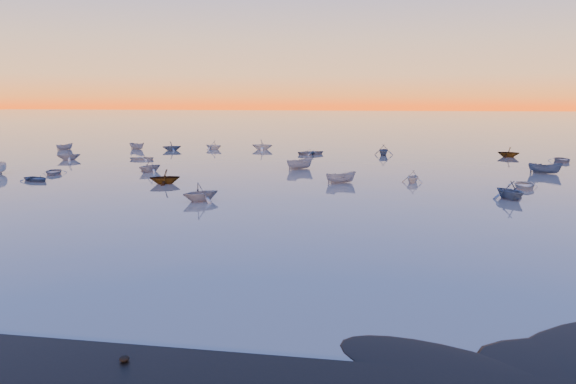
# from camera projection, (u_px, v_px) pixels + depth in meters

# --- Properties ---
(ground) EXTENTS (600.00, 600.00, 0.00)m
(ground) POSITION_uv_depth(u_px,v_px,m) (355.00, 143.00, 121.79)
(ground) COLOR slate
(ground) RESTS_ON ground
(mud_lobes) EXTENTS (140.00, 6.00, 0.07)m
(mud_lobes) POSITION_uv_depth(u_px,v_px,m) (230.00, 331.00, 23.62)
(mud_lobes) COLOR black
(mud_lobes) RESTS_ON ground
(moored_fleet) EXTENTS (124.00, 58.00, 1.20)m
(moored_fleet) POSITION_uv_depth(u_px,v_px,m) (337.00, 170.00, 76.11)
(moored_fleet) COLOR silver
(moored_fleet) RESTS_ON ground
(boat_near_left) EXTENTS (3.08, 4.08, 0.94)m
(boat_near_left) POSITION_uv_depth(u_px,v_px,m) (37.00, 181.00, 65.91)
(boat_near_left) COLOR #354965
(boat_near_left) RESTS_ON ground
(boat_near_center) EXTENTS (3.04, 4.00, 1.28)m
(boat_near_center) POSITION_uv_depth(u_px,v_px,m) (341.00, 183.00, 64.51)
(boat_near_center) COLOR slate
(boat_near_center) RESTS_ON ground
(boat_near_right) EXTENTS (4.26, 3.42, 1.37)m
(boat_near_right) POSITION_uv_depth(u_px,v_px,m) (509.00, 199.00, 54.26)
(boat_near_right) COLOR #354965
(boat_near_right) RESTS_ON ground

